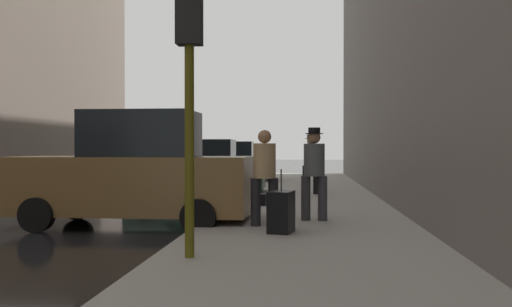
% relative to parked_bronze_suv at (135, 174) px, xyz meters
% --- Properties ---
extents(ground_plane, '(120.00, 120.00, 0.00)m').
position_rel_parked_bronze_suv_xyz_m(ground_plane, '(-2.65, -0.06, -1.03)').
color(ground_plane, black).
extents(sidewalk, '(4.00, 40.00, 0.15)m').
position_rel_parked_bronze_suv_xyz_m(sidewalk, '(3.35, -0.06, -0.96)').
color(sidewalk, gray).
rests_on(sidewalk, ground_plane).
extents(parked_bronze_suv, '(4.62, 2.11, 2.25)m').
position_rel_parked_bronze_suv_xyz_m(parked_bronze_suv, '(0.00, 0.00, 0.00)').
color(parked_bronze_suv, brown).
rests_on(parked_bronze_suv, ground_plane).
extents(parked_dark_green_sedan, '(4.23, 2.12, 1.79)m').
position_rel_parked_bronze_suv_xyz_m(parked_dark_green_sedan, '(0.00, 6.65, -0.18)').
color(parked_dark_green_sedan, '#193828').
rests_on(parked_dark_green_sedan, ground_plane).
extents(parked_silver_sedan, '(4.25, 2.16, 1.79)m').
position_rel_parked_bronze_suv_xyz_m(parked_silver_sedan, '(0.00, 13.13, -0.18)').
color(parked_silver_sedan, '#B7BABF').
rests_on(parked_silver_sedan, ground_plane).
extents(fire_hydrant, '(0.42, 0.22, 0.70)m').
position_rel_parked_bronze_suv_xyz_m(fire_hydrant, '(1.80, 3.86, -0.54)').
color(fire_hydrant, red).
rests_on(fire_hydrant, sidewalk).
extents(traffic_light, '(0.32, 0.32, 3.60)m').
position_rel_parked_bronze_suv_xyz_m(traffic_light, '(1.85, -3.72, 1.73)').
color(traffic_light, '#514C0F').
rests_on(traffic_light, sidewalk).
extents(pedestrian_in_tan_coat, '(0.53, 0.50, 1.71)m').
position_rel_parked_bronze_suv_xyz_m(pedestrian_in_tan_coat, '(2.60, -0.72, 0.07)').
color(pedestrian_in_tan_coat, black).
rests_on(pedestrian_in_tan_coat, sidewalk).
extents(pedestrian_with_fedora, '(0.51, 0.42, 1.78)m').
position_rel_parked_bronze_suv_xyz_m(pedestrian_with_fedora, '(3.49, 6.21, 0.10)').
color(pedestrian_with_fedora, black).
rests_on(pedestrian_with_fedora, sidewalk).
extents(pedestrian_with_beanie, '(0.51, 0.43, 1.78)m').
position_rel_parked_bronze_suv_xyz_m(pedestrian_with_beanie, '(3.49, 0.08, 0.10)').
color(pedestrian_with_beanie, '#333338').
rests_on(pedestrian_with_beanie, sidewalk).
extents(rolling_suitcase, '(0.46, 0.62, 1.04)m').
position_rel_parked_bronze_suv_xyz_m(rolling_suitcase, '(2.93, -1.50, -0.54)').
color(rolling_suitcase, black).
rests_on(rolling_suitcase, sidewalk).
extents(duffel_bag, '(0.32, 0.44, 0.28)m').
position_rel_parked_bronze_suv_xyz_m(duffel_bag, '(2.22, 2.86, -0.74)').
color(duffel_bag, black).
rests_on(duffel_bag, sidewalk).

